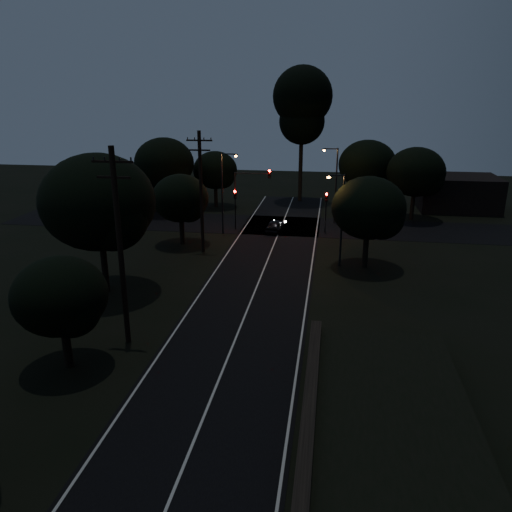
% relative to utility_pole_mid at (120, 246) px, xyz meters
% --- Properties ---
extents(road_surface, '(60.00, 70.00, 0.03)m').
position_rel_utility_pole_mid_xyz_m(road_surface, '(6.00, 16.12, -5.73)').
color(road_surface, black).
rests_on(road_surface, ground).
extents(utility_pole_mid, '(2.20, 0.30, 11.00)m').
position_rel_utility_pole_mid_xyz_m(utility_pole_mid, '(0.00, 0.00, 0.00)').
color(utility_pole_mid, black).
rests_on(utility_pole_mid, ground).
extents(utility_pole_far, '(2.20, 0.30, 10.50)m').
position_rel_utility_pole_mid_xyz_m(utility_pole_far, '(0.00, 17.00, -0.25)').
color(utility_pole_far, black).
rests_on(utility_pole_far, ground).
extents(tree_left_b, '(4.67, 4.67, 5.94)m').
position_rel_utility_pole_mid_xyz_m(tree_left_b, '(-1.83, -3.09, -1.89)').
color(tree_left_b, black).
rests_on(tree_left_b, ground).
extents(tree_left_c, '(7.72, 7.72, 9.76)m').
position_rel_utility_pole_mid_xyz_m(tree_left_c, '(-4.23, 6.84, 0.57)').
color(tree_left_c, black).
rests_on(tree_left_c, ground).
extents(tree_left_d, '(5.14, 5.14, 6.52)m').
position_rel_utility_pole_mid_xyz_m(tree_left_d, '(-2.32, 18.90, -1.52)').
color(tree_left_d, black).
rests_on(tree_left_d, ground).
extents(tree_far_nw, '(5.33, 5.33, 6.75)m').
position_rel_utility_pole_mid_xyz_m(tree_far_nw, '(-2.81, 34.89, -1.37)').
color(tree_far_nw, black).
rests_on(tree_far_nw, ground).
extents(tree_far_w, '(6.78, 6.78, 8.65)m').
position_rel_utility_pole_mid_xyz_m(tree_far_w, '(-7.76, 30.86, -0.12)').
color(tree_far_w, black).
rests_on(tree_far_w, ground).
extents(tree_far_ne, '(6.60, 6.60, 8.34)m').
position_rel_utility_pole_mid_xyz_m(tree_far_ne, '(15.23, 34.87, -0.34)').
color(tree_far_ne, black).
rests_on(tree_far_ne, ground).
extents(tree_far_e, '(6.24, 6.24, 7.92)m').
position_rel_utility_pole_mid_xyz_m(tree_far_e, '(20.22, 31.87, -0.61)').
color(tree_far_e, black).
rests_on(tree_far_e, ground).
extents(tree_right_a, '(5.80, 5.80, 7.37)m').
position_rel_utility_pole_mid_xyz_m(tree_right_a, '(14.21, 14.88, -0.96)').
color(tree_right_a, black).
rests_on(tree_right_a, ground).
extents(tall_pine, '(7.33, 7.33, 16.65)m').
position_rel_utility_pole_mid_xyz_m(tall_pine, '(7.00, 40.00, 6.27)').
color(tall_pine, black).
rests_on(tall_pine, ground).
extents(building_left, '(10.00, 8.00, 4.40)m').
position_rel_utility_pole_mid_xyz_m(building_left, '(-14.00, 37.00, -3.54)').
color(building_left, black).
rests_on(building_left, ground).
extents(building_right, '(9.00, 7.00, 4.00)m').
position_rel_utility_pole_mid_xyz_m(building_right, '(26.00, 38.00, -3.74)').
color(building_right, black).
rests_on(building_right, ground).
extents(signal_left, '(0.28, 0.35, 4.10)m').
position_rel_utility_pole_mid_xyz_m(signal_left, '(1.40, 24.99, -2.90)').
color(signal_left, black).
rests_on(signal_left, ground).
extents(signal_right, '(0.28, 0.35, 4.10)m').
position_rel_utility_pole_mid_xyz_m(signal_right, '(10.60, 24.99, -2.90)').
color(signal_right, black).
rests_on(signal_right, ground).
extents(signal_mast, '(3.70, 0.35, 6.25)m').
position_rel_utility_pole_mid_xyz_m(signal_mast, '(3.09, 24.99, -1.40)').
color(signal_mast, black).
rests_on(signal_mast, ground).
extents(streetlight_a, '(1.66, 0.26, 8.00)m').
position_rel_utility_pole_mid_xyz_m(streetlight_a, '(0.69, 23.00, -1.10)').
color(streetlight_a, black).
rests_on(streetlight_a, ground).
extents(streetlight_b, '(1.66, 0.26, 8.00)m').
position_rel_utility_pole_mid_xyz_m(streetlight_b, '(11.31, 29.00, -1.10)').
color(streetlight_b, black).
rests_on(streetlight_b, ground).
extents(streetlight_c, '(1.46, 0.26, 7.50)m').
position_rel_utility_pole_mid_xyz_m(streetlight_c, '(11.83, 15.00, -1.39)').
color(streetlight_c, black).
rests_on(streetlight_c, ground).
extents(car, '(1.95, 3.77, 1.23)m').
position_rel_utility_pole_mid_xyz_m(car, '(5.62, 24.60, -5.13)').
color(car, black).
rests_on(car, ground).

